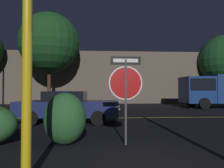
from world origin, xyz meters
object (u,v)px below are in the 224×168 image
object	(u,v)px
passing_car_2	(68,106)
stop_sign	(126,83)
tree_2	(224,60)
tree_1	(49,43)
hedge_bush_2	(65,119)
delivery_truck	(216,89)
yellow_pole_left	(27,87)

from	to	relation	value
passing_car_2	stop_sign	bearing A→B (deg)	30.00
tree_2	tree_1	bearing A→B (deg)	-173.95
passing_car_2	tree_2	bearing A→B (deg)	132.96
hedge_bush_2	delivery_truck	world-z (taller)	delivery_truck
stop_sign	hedge_bush_2	distance (m)	1.87
passing_car_2	tree_1	bearing A→B (deg)	-159.85
stop_sign	hedge_bush_2	size ratio (longest dim) A/B	1.70
stop_sign	hedge_bush_2	bearing A→B (deg)	174.65
delivery_truck	passing_car_2	bearing A→B (deg)	123.84
yellow_pole_left	hedge_bush_2	distance (m)	2.53
passing_car_2	delivery_truck	distance (m)	13.00
passing_car_2	tree_1	distance (m)	11.69
delivery_truck	tree_1	size ratio (longest dim) A/B	0.68
stop_sign	delivery_truck	size ratio (longest dim) A/B	0.41
hedge_bush_2	tree_1	distance (m)	15.34
hedge_bush_2	passing_car_2	xyz separation A→B (m)	(-0.44, 3.95, 0.02)
delivery_truck	yellow_pole_left	bearing A→B (deg)	142.17
passing_car_2	tree_2	world-z (taller)	tree_2
tree_1	tree_2	xyz separation A→B (m)	(17.48, 1.85, -1.16)
passing_car_2	tree_1	world-z (taller)	tree_1
stop_sign	tree_1	distance (m)	15.63
stop_sign	tree_2	bearing A→B (deg)	51.61
yellow_pole_left	hedge_bush_2	world-z (taller)	yellow_pole_left
passing_car_2	tree_2	size ratio (longest dim) A/B	0.64
stop_sign	passing_car_2	bearing A→B (deg)	115.96
stop_sign	delivery_truck	distance (m)	14.24
tree_1	tree_2	world-z (taller)	tree_1
stop_sign	passing_car_2	xyz separation A→B (m)	(-2.06, 4.07, -0.92)
hedge_bush_2	yellow_pole_left	bearing A→B (deg)	-95.85
stop_sign	delivery_truck	xyz separation A→B (m)	(8.78, 11.21, -0.13)
delivery_truck	hedge_bush_2	bearing A→B (deg)	137.31
stop_sign	yellow_pole_left	world-z (taller)	yellow_pole_left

